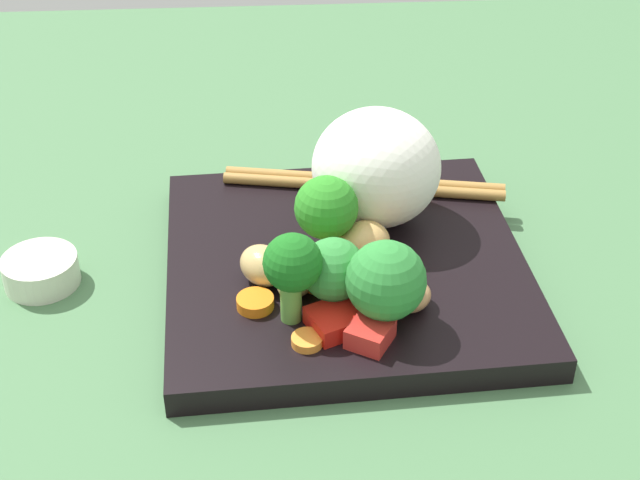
{
  "coord_description": "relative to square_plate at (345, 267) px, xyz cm",
  "views": [
    {
      "loc": [
        -53.47,
        5.41,
        40.6
      ],
      "look_at": [
        -0.76,
        1.89,
        3.91
      ],
      "focal_mm": 52.02,
      "sensor_mm": 36.0,
      "label": 1
    }
  ],
  "objects": [
    {
      "name": "ground_plane",
      "position": [
        0.0,
        0.0,
        -1.96
      ],
      "size": [
        110.0,
        110.0,
        2.0
      ],
      "primitive_type": "cube",
      "color": "#457147"
    },
    {
      "name": "square_plate",
      "position": [
        0.0,
        0.0,
        0.0
      ],
      "size": [
        26.58,
        26.58,
        1.91
      ],
      "primitive_type": "cube",
      "rotation": [
        0.0,
        0.0,
        0.05
      ],
      "color": "black",
      "rests_on": "ground_plane"
    },
    {
      "name": "rice_mound",
      "position": [
        4.77,
        -2.6,
        5.37
      ],
      "size": [
        11.72,
        11.84,
        8.83
      ],
      "primitive_type": "ellipsoid",
      "rotation": [
        0.0,
        0.0,
        5.98
      ],
      "color": "white",
      "rests_on": "square_plate"
    },
    {
      "name": "broccoli_floret_0",
      "position": [
        0.11,
        1.39,
        5.0
      ],
      "size": [
        4.47,
        4.47,
        6.49
      ],
      "color": "#5D9040",
      "rests_on": "square_plate"
    },
    {
      "name": "broccoli_floret_1",
      "position": [
        -6.6,
        4.02,
        5.09
      ],
      "size": [
        3.81,
        3.81,
        6.32
      ],
      "color": "#5F9D40",
      "rests_on": "square_plate"
    },
    {
      "name": "broccoli_floret_2",
      "position": [
        -5.26,
        1.31,
        3.67
      ],
      "size": [
        4.26,
        4.26,
        4.91
      ],
      "color": "#52983D",
      "rests_on": "square_plate"
    },
    {
      "name": "broccoli_floret_3",
      "position": [
        -7.49,
        -1.82,
        4.3
      ],
      "size": [
        5.18,
        5.18,
        6.04
      ],
      "color": "#5E953D",
      "rests_on": "square_plate"
    },
    {
      "name": "carrot_slice_0",
      "position": [
        -5.38,
        6.5,
        1.34
      ],
      "size": [
        2.96,
        2.96,
        0.77
      ],
      "primitive_type": "cylinder",
      "rotation": [
        0.0,
        0.0,
        1.78
      ],
      "color": "orange",
      "rests_on": "square_plate"
    },
    {
      "name": "carrot_slice_1",
      "position": [
        -9.31,
        3.27,
        1.25
      ],
      "size": [
        2.23,
        2.23,
        0.58
      ],
      "primitive_type": "cylinder",
      "rotation": [
        0.0,
        0.0,
        6.18
      ],
      "color": "orange",
      "rests_on": "square_plate"
    },
    {
      "name": "carrot_slice_2",
      "position": [
        -3.24,
        -3.66,
        1.3
      ],
      "size": [
        2.55,
        2.55,
        0.69
      ],
      "primitive_type": "cylinder",
      "rotation": [
        0.0,
        0.0,
        3.0
      ],
      "color": "orange",
      "rests_on": "square_plate"
    },
    {
      "name": "carrot_slice_3",
      "position": [
        -2.97,
        1.92,
        1.23
      ],
      "size": [
        4.14,
        4.14,
        0.55
      ],
      "primitive_type": "cylinder",
      "rotation": [
        0.0,
        0.0,
        5.21
      ],
      "color": "orange",
      "rests_on": "square_plate"
    },
    {
      "name": "pepper_chunk_0",
      "position": [
        -3.15,
        -1.41,
        1.98
      ],
      "size": [
        4.69,
        4.64,
        2.05
      ],
      "primitive_type": "cube",
      "rotation": [
        0.0,
        0.0,
        0.92
      ],
      "color": "red",
      "rests_on": "square_plate"
    },
    {
      "name": "pepper_chunk_1",
      "position": [
        -9.4,
        -0.69,
        1.66
      ],
      "size": [
        3.59,
        3.52,
        1.41
      ],
      "primitive_type": "cube",
      "rotation": [
        0.0,
        0.0,
        1.03
      ],
      "color": "red",
      "rests_on": "square_plate"
    },
    {
      "name": "pepper_chunk_2",
      "position": [
        -7.86,
        1.29,
        1.6
      ],
      "size": [
        4.18,
        4.33,
        1.28
      ],
      "primitive_type": "cube",
      "rotation": [
        0.0,
        0.0,
        0.41
      ],
      "color": "red",
      "rests_on": "square_plate"
    },
    {
      "name": "chicken_piece_0",
      "position": [
        -4.08,
        3.71,
        1.82
      ],
      "size": [
        3.58,
        3.59,
        1.72
      ],
      "primitive_type": "ellipsoid",
      "rotation": [
        0.0,
        0.0,
        2.34
      ],
      "color": "tan",
      "rests_on": "square_plate"
    },
    {
      "name": "chicken_piece_1",
      "position": [
        -2.56,
        5.88,
        2.29
      ],
      "size": [
        4.67,
        4.53,
        2.66
      ],
      "primitive_type": "ellipsoid",
      "rotation": [
        0.0,
        0.0,
        3.79
      ],
      "color": "tan",
      "rests_on": "square_plate"
    },
    {
      "name": "chicken_piece_2",
      "position": [
        -6.05,
        -3.72,
        1.87
      ],
      "size": [
        4.01,
        3.99,
        1.83
      ],
      "primitive_type": "ellipsoid",
      "rotation": [
        0.0,
        0.0,
        2.38
      ],
      "color": "tan",
      "rests_on": "square_plate"
    },
    {
      "name": "chicken_piece_3",
      "position": [
        -0.66,
        -1.17,
        2.48
      ],
      "size": [
        5.04,
        5.2,
        3.04
      ],
      "primitive_type": "ellipsoid",
      "rotation": [
        0.0,
        0.0,
        5.3
      ],
      "color": "tan",
      "rests_on": "square_plate"
    },
    {
      "name": "chopstick_pair",
      "position": [
        9.1,
        -2.2,
        1.4
      ],
      "size": [
        6.06,
        22.24,
        0.89
      ],
      "rotation": [
        0.0,
        0.0,
        7.66
      ],
      "color": "#A47739",
      "rests_on": "square_plate"
    },
    {
      "name": "sauce_cup",
      "position": [
        0.8,
        21.79,
        0.13
      ],
      "size": [
        5.38,
        5.38,
        2.17
      ],
      "primitive_type": "cylinder",
      "color": "silver",
      "rests_on": "ground_plane"
    }
  ]
}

